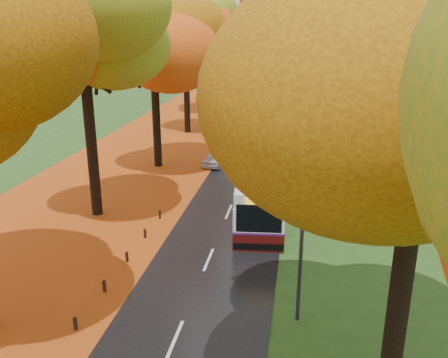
% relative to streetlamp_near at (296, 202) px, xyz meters
% --- Properties ---
extents(road, '(6.50, 90.00, 0.04)m').
position_rel_streetlamp_near_xyz_m(road, '(-3.95, 17.00, -4.69)').
color(road, black).
rests_on(road, ground).
extents(centre_line, '(0.12, 90.00, 0.01)m').
position_rel_streetlamp_near_xyz_m(centre_line, '(-3.95, 17.00, -4.67)').
color(centre_line, silver).
rests_on(centre_line, road).
extents(leaf_verge, '(12.00, 90.00, 0.02)m').
position_rel_streetlamp_near_xyz_m(leaf_verge, '(-12.95, 17.00, -4.70)').
color(leaf_verge, '#933D0D').
rests_on(leaf_verge, ground).
extents(leaf_drift, '(0.90, 90.00, 0.01)m').
position_rel_streetlamp_near_xyz_m(leaf_drift, '(-7.00, 17.00, -4.67)').
color(leaf_drift, '#C74D14').
rests_on(leaf_drift, road).
extents(trees_left, '(9.20, 74.00, 13.88)m').
position_rel_streetlamp_near_xyz_m(trees_left, '(-11.13, 19.06, 4.82)').
color(trees_left, black).
rests_on(trees_left, ground).
extents(trees_right, '(9.30, 74.20, 13.96)m').
position_rel_streetlamp_near_xyz_m(trees_right, '(3.24, 18.91, 4.98)').
color(trees_right, black).
rests_on(trees_right, ground).
extents(bollard_row, '(0.11, 23.51, 0.52)m').
position_rel_streetlamp_near_xyz_m(bollard_row, '(-7.65, -3.30, -4.45)').
color(bollard_row, black).
rests_on(bollard_row, ground).
extents(streetlamp_near, '(2.45, 0.18, 8.00)m').
position_rel_streetlamp_near_xyz_m(streetlamp_near, '(0.00, 0.00, 0.00)').
color(streetlamp_near, '#333538').
rests_on(streetlamp_near, ground).
extents(streetlamp_mid, '(2.45, 0.18, 8.00)m').
position_rel_streetlamp_near_xyz_m(streetlamp_mid, '(0.00, 22.00, 0.00)').
color(streetlamp_mid, '#333538').
rests_on(streetlamp_mid, ground).
extents(streetlamp_far, '(2.45, 0.18, 8.00)m').
position_rel_streetlamp_near_xyz_m(streetlamp_far, '(0.00, 44.00, 0.00)').
color(streetlamp_far, '#333538').
rests_on(streetlamp_far, ground).
extents(bus, '(3.46, 11.10, 2.87)m').
position_rel_streetlamp_near_xyz_m(bus, '(-2.21, 10.54, -3.17)').
color(bus, '#460B0B').
rests_on(bus, road).
extents(car_white, '(2.24, 3.92, 1.26)m').
position_rel_streetlamp_near_xyz_m(car_white, '(-6.30, 19.51, -4.05)').
color(car_white, silver).
rests_on(car_white, road).
extents(car_silver, '(1.79, 4.56, 1.48)m').
position_rel_streetlamp_near_xyz_m(car_silver, '(-6.06, 32.08, -3.93)').
color(car_silver, gray).
rests_on(car_silver, road).
extents(car_dark, '(2.55, 4.41, 1.20)m').
position_rel_streetlamp_near_xyz_m(car_dark, '(-6.30, 39.27, -4.07)').
color(car_dark, black).
rests_on(car_dark, road).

